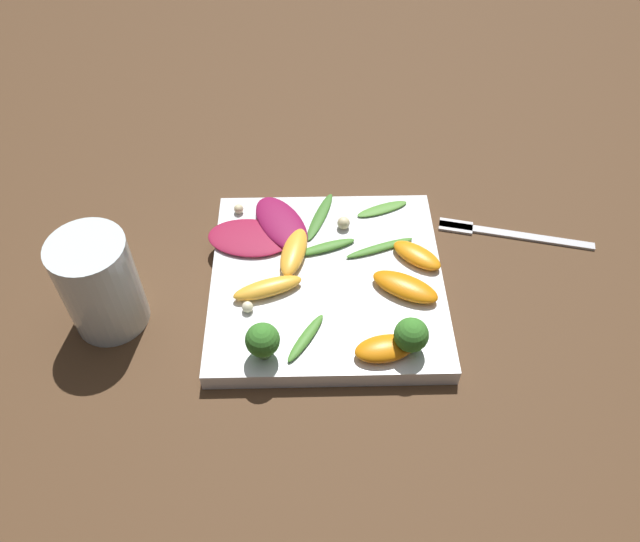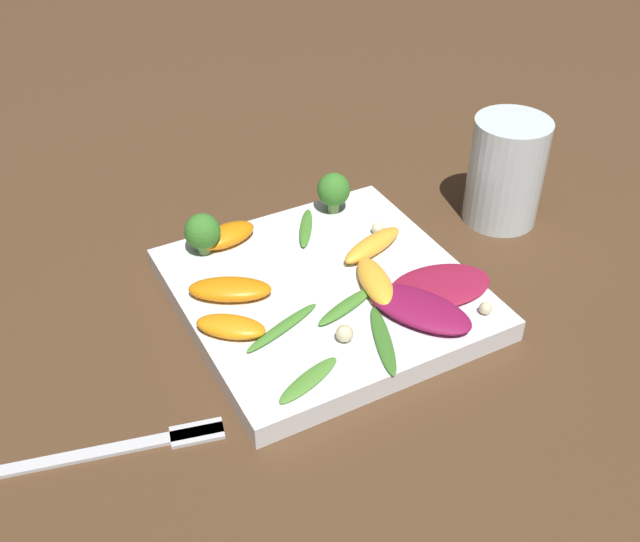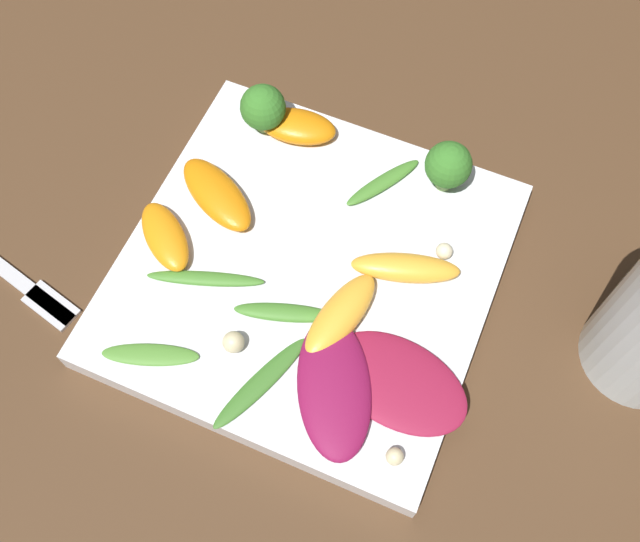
% 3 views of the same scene
% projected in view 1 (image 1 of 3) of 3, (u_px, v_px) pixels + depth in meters
% --- Properties ---
extents(ground_plane, '(2.40, 2.40, 0.00)m').
position_uv_depth(ground_plane, '(327.00, 288.00, 0.74)').
color(ground_plane, '#4C331E').
extents(plate, '(0.27, 0.27, 0.02)m').
position_uv_depth(plate, '(327.00, 282.00, 0.73)').
color(plate, white).
rests_on(plate, ground_plane).
extents(drinking_glass, '(0.08, 0.08, 0.12)m').
position_uv_depth(drinking_glass, '(100.00, 284.00, 0.66)').
color(drinking_glass, silver).
rests_on(drinking_glass, ground_plane).
extents(fork, '(0.19, 0.06, 0.01)m').
position_uv_depth(fork, '(498.00, 232.00, 0.79)').
color(fork, silver).
rests_on(fork, ground_plane).
extents(radicchio_leaf_0, '(0.09, 0.11, 0.01)m').
position_uv_depth(radicchio_leaf_0, '(281.00, 223.00, 0.77)').
color(radicchio_leaf_0, maroon).
rests_on(radicchio_leaf_0, plate).
extents(radicchio_leaf_1, '(0.11, 0.08, 0.01)m').
position_uv_depth(radicchio_leaf_1, '(250.00, 238.00, 0.76)').
color(radicchio_leaf_1, maroon).
rests_on(radicchio_leaf_1, plate).
extents(orange_segment_0, '(0.04, 0.08, 0.02)m').
position_uv_depth(orange_segment_0, '(294.00, 252.00, 0.73)').
color(orange_segment_0, '#FCAD33').
rests_on(orange_segment_0, plate).
extents(orange_segment_1, '(0.07, 0.06, 0.01)m').
position_uv_depth(orange_segment_1, '(417.00, 255.00, 0.73)').
color(orange_segment_1, orange).
rests_on(orange_segment_1, plate).
extents(orange_segment_2, '(0.08, 0.05, 0.02)m').
position_uv_depth(orange_segment_2, '(268.00, 288.00, 0.70)').
color(orange_segment_2, '#FCAD33').
rests_on(orange_segment_2, plate).
extents(orange_segment_3, '(0.08, 0.07, 0.02)m').
position_uv_depth(orange_segment_3, '(405.00, 287.00, 0.70)').
color(orange_segment_3, orange).
rests_on(orange_segment_3, plate).
extents(orange_segment_4, '(0.07, 0.04, 0.02)m').
position_uv_depth(orange_segment_4, '(384.00, 348.00, 0.65)').
color(orange_segment_4, orange).
rests_on(orange_segment_4, plate).
extents(broccoli_floret_0, '(0.04, 0.04, 0.04)m').
position_uv_depth(broccoli_floret_0, '(411.00, 335.00, 0.64)').
color(broccoli_floret_0, '#7A9E51').
rests_on(broccoli_floret_0, plate).
extents(broccoli_floret_1, '(0.04, 0.04, 0.05)m').
position_uv_depth(broccoli_floret_1, '(263.00, 341.00, 0.63)').
color(broccoli_floret_1, '#84AD5B').
rests_on(broccoli_floret_1, plate).
extents(arugula_sprig_0, '(0.07, 0.04, 0.00)m').
position_uv_depth(arugula_sprig_0, '(382.00, 209.00, 0.79)').
color(arugula_sprig_0, '#518E33').
rests_on(arugula_sprig_0, plate).
extents(arugula_sprig_1, '(0.04, 0.09, 0.00)m').
position_uv_depth(arugula_sprig_1, '(320.00, 217.00, 0.78)').
color(arugula_sprig_1, '#3D7528').
rests_on(arugula_sprig_1, plate).
extents(arugula_sprig_2, '(0.07, 0.04, 0.01)m').
position_uv_depth(arugula_sprig_2, '(323.00, 247.00, 0.75)').
color(arugula_sprig_2, '#47842D').
rests_on(arugula_sprig_2, plate).
extents(arugula_sprig_3, '(0.09, 0.04, 0.01)m').
position_uv_depth(arugula_sprig_3, '(380.00, 248.00, 0.75)').
color(arugula_sprig_3, '#47842D').
rests_on(arugula_sprig_3, plate).
extents(arugula_sprig_4, '(0.05, 0.07, 0.01)m').
position_uv_depth(arugula_sprig_4, '(306.00, 338.00, 0.66)').
color(arugula_sprig_4, '#47842D').
rests_on(arugula_sprig_4, plate).
extents(macadamia_nut_0, '(0.01, 0.01, 0.01)m').
position_uv_depth(macadamia_nut_0, '(239.00, 209.00, 0.78)').
color(macadamia_nut_0, beige).
rests_on(macadamia_nut_0, plate).
extents(macadamia_nut_1, '(0.01, 0.01, 0.01)m').
position_uv_depth(macadamia_nut_1, '(248.00, 307.00, 0.68)').
color(macadamia_nut_1, beige).
rests_on(macadamia_nut_1, plate).
extents(macadamia_nut_2, '(0.02, 0.02, 0.02)m').
position_uv_depth(macadamia_nut_2, '(344.00, 223.00, 0.77)').
color(macadamia_nut_2, beige).
rests_on(macadamia_nut_2, plate).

